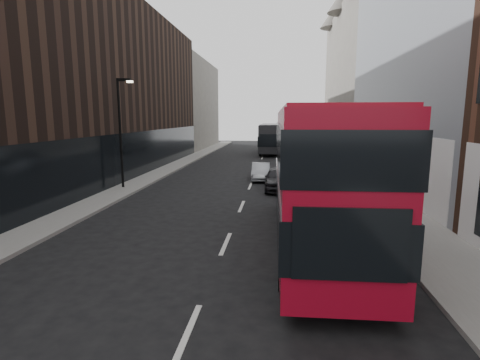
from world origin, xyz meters
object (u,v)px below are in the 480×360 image
(grey_bus, at_px, (271,138))
(car_c, at_px, (301,165))
(red_bus, at_px, (317,171))
(car_a, at_px, (278,179))
(street_lamp, at_px, (121,126))
(car_b, at_px, (261,171))

(grey_bus, height_order, car_c, grey_bus)
(red_bus, bearing_deg, car_a, 96.76)
(street_lamp, height_order, grey_bus, street_lamp)
(red_bus, relative_size, car_a, 2.85)
(street_lamp, xyz_separation_m, car_c, (12.01, 8.25, -3.42))
(street_lamp, xyz_separation_m, car_b, (8.81, 4.74, -3.54))
(grey_bus, relative_size, car_b, 3.06)
(red_bus, height_order, car_c, red_bus)
(red_bus, height_order, grey_bus, red_bus)
(street_lamp, distance_m, car_a, 10.76)
(car_b, relative_size, car_c, 0.73)
(street_lamp, relative_size, car_b, 1.81)
(red_bus, xyz_separation_m, car_a, (-1.41, 10.54, -2.04))
(car_a, bearing_deg, red_bus, -83.11)
(grey_bus, xyz_separation_m, car_a, (1.09, -25.30, -1.29))
(red_bus, xyz_separation_m, grey_bus, (-2.50, 35.84, -0.75))
(car_a, relative_size, car_b, 1.13)
(car_c, bearing_deg, grey_bus, 100.18)
(car_a, xyz_separation_m, car_b, (-1.35, 3.84, -0.11))
(grey_bus, bearing_deg, street_lamp, -108.78)
(grey_bus, xyz_separation_m, car_b, (-0.26, -21.45, -1.40))
(street_lamp, height_order, red_bus, street_lamp)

